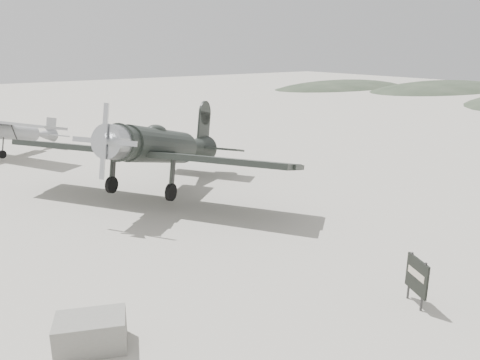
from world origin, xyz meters
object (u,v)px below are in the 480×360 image
at_px(highwing_monoplane, 7,128).
at_px(sign_board, 417,277).
at_px(lowwing_monoplane, 163,147).
at_px(equipment_block, 91,333).

height_order(highwing_monoplane, sign_board, highwing_monoplane).
distance_m(lowwing_monoplane, sign_board, 12.75).
height_order(lowwing_monoplane, highwing_monoplane, lowwing_monoplane).
xyz_separation_m(lowwing_monoplane, sign_board, (1.04, -12.63, -1.42)).
relative_size(lowwing_monoplane, sign_board, 8.82).
bearing_deg(equipment_block, sign_board, -22.20).
bearing_deg(sign_board, lowwing_monoplane, 118.37).
distance_m(highwing_monoplane, equipment_block, 22.39).
relative_size(highwing_monoplane, equipment_block, 5.98).
distance_m(equipment_block, sign_board, 8.26).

